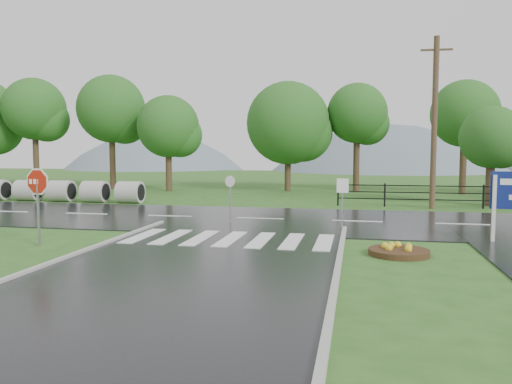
# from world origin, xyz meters

# --- Properties ---
(ground) EXTENTS (120.00, 120.00, 0.00)m
(ground) POSITION_xyz_m (0.00, 0.00, 0.00)
(ground) COLOR #2B5B1E
(ground) RESTS_ON ground
(main_road) EXTENTS (90.00, 8.00, 0.04)m
(main_road) POSITION_xyz_m (0.00, 10.00, 0.00)
(main_road) COLOR black
(main_road) RESTS_ON ground
(crosswalk) EXTENTS (6.50, 2.80, 0.02)m
(crosswalk) POSITION_xyz_m (0.00, 5.00, 0.06)
(crosswalk) COLOR silver
(crosswalk) RESTS_ON ground
(curb_right) EXTENTS (0.15, 24.00, 0.12)m
(curb_right) POSITION_xyz_m (3.55, -4.00, 0.00)
(curb_right) COLOR #A3A39B
(curb_right) RESTS_ON ground
(fence_west) EXTENTS (9.58, 0.08, 1.20)m
(fence_west) POSITION_xyz_m (7.75, 16.00, 0.72)
(fence_west) COLOR black
(fence_west) RESTS_ON ground
(hills) EXTENTS (102.00, 48.00, 48.00)m
(hills) POSITION_xyz_m (3.49, 65.00, -15.54)
(hills) COLOR slate
(hills) RESTS_ON ground
(treeline) EXTENTS (83.20, 5.20, 10.00)m
(treeline) POSITION_xyz_m (1.00, 24.00, 0.00)
(treeline) COLOR #20591B
(treeline) RESTS_ON ground
(culvert_pipes) EXTENTS (9.70, 1.20, 1.20)m
(culvert_pipes) POSITION_xyz_m (-12.47, 15.00, 0.60)
(culvert_pipes) COLOR #9E9B93
(culvert_pipes) RESTS_ON ground
(stop_sign) EXTENTS (1.11, 0.19, 2.52)m
(stop_sign) POSITION_xyz_m (-5.48, 3.00, 1.76)
(stop_sign) COLOR #939399
(stop_sign) RESTS_ON ground
(flower_bed) EXTENTS (1.66, 1.66, 0.33)m
(flower_bed) POSITION_xyz_m (5.14, 3.78, 0.12)
(flower_bed) COLOR #332111
(flower_bed) RESTS_ON ground
(reg_sign_small) EXTENTS (0.42, 0.06, 1.89)m
(reg_sign_small) POSITION_xyz_m (3.46, 7.76, 1.36)
(reg_sign_small) COLOR #939399
(reg_sign_small) RESTS_ON ground
(reg_sign_round) EXTENTS (0.43, 0.15, 1.90)m
(reg_sign_round) POSITION_xyz_m (-0.94, 8.65, 1.23)
(reg_sign_round) COLOR #939399
(reg_sign_round) RESTS_ON ground
(utility_pole_east) EXTENTS (1.50, 0.28, 8.41)m
(utility_pole_east) POSITION_xyz_m (7.64, 15.50, 4.27)
(utility_pole_east) COLOR #473523
(utility_pole_east) RESTS_ON ground
(entrance_tree_left) EXTENTS (3.23, 3.23, 5.19)m
(entrance_tree_left) POSITION_xyz_m (10.76, 17.50, 3.55)
(entrance_tree_left) COLOR #3D2B1C
(entrance_tree_left) RESTS_ON ground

